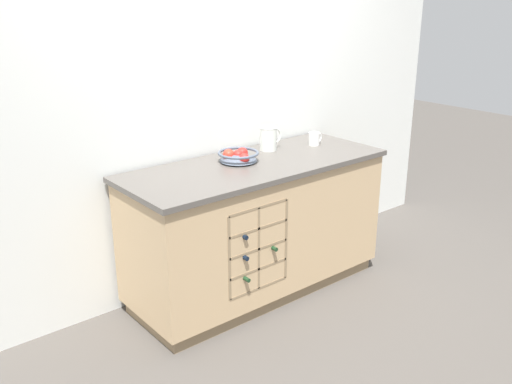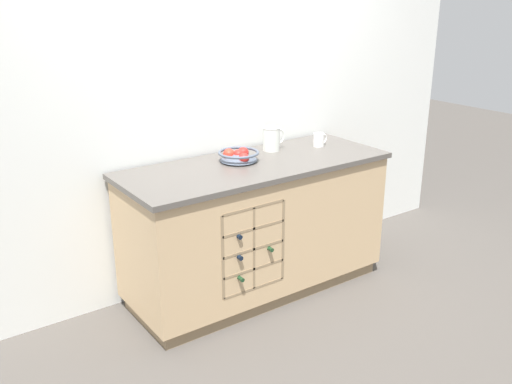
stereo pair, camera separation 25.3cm
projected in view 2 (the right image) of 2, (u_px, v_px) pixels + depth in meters
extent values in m
plane|color=#4C4742|center=(256.00, 288.00, 4.03)|extent=(14.00, 14.00, 0.00)
cube|color=silver|center=(222.00, 101.00, 3.91)|extent=(4.40, 0.06, 2.55)
cube|color=#8B7354|center=(256.00, 283.00, 4.02)|extent=(1.71, 0.60, 0.09)
cube|color=tan|center=(256.00, 224.00, 3.87)|extent=(1.77, 0.66, 0.80)
cube|color=#514C47|center=(256.00, 165.00, 3.73)|extent=(1.81, 0.70, 0.03)
cube|color=#8B7354|center=(245.00, 243.00, 3.55)|extent=(0.45, 0.01, 0.54)
cube|color=#8B7354|center=(219.00, 256.00, 3.39)|extent=(0.02, 0.10, 0.54)
cube|color=#8B7354|center=(278.00, 238.00, 3.63)|extent=(0.02, 0.10, 0.54)
cube|color=#8B7354|center=(250.00, 285.00, 3.60)|extent=(0.45, 0.10, 0.02)
cube|color=#8B7354|center=(250.00, 266.00, 3.56)|extent=(0.45, 0.10, 0.02)
cube|color=#8B7354|center=(250.00, 246.00, 3.51)|extent=(0.45, 0.10, 0.02)
cube|color=#8B7354|center=(249.00, 226.00, 3.47)|extent=(0.45, 0.10, 0.02)
cube|color=#8B7354|center=(249.00, 205.00, 3.42)|extent=(0.45, 0.10, 0.02)
cube|color=#8B7354|center=(250.00, 246.00, 3.51)|extent=(0.02, 0.10, 0.54)
cylinder|color=#19381E|center=(227.00, 269.00, 3.57)|extent=(0.07, 0.19, 0.07)
cylinder|color=#19381E|center=(239.00, 278.00, 3.47)|extent=(0.03, 0.08, 0.03)
cylinder|color=black|center=(224.00, 247.00, 3.55)|extent=(0.08, 0.21, 0.08)
cylinder|color=black|center=(237.00, 256.00, 3.43)|extent=(0.03, 0.09, 0.03)
cylinder|color=#19381E|center=(254.00, 239.00, 3.67)|extent=(0.07, 0.22, 0.07)
cylinder|color=#19381E|center=(268.00, 248.00, 3.55)|extent=(0.03, 0.09, 0.03)
cylinder|color=black|center=(225.00, 228.00, 3.49)|extent=(0.08, 0.19, 0.08)
cylinder|color=black|center=(237.00, 235.00, 3.39)|extent=(0.03, 0.08, 0.03)
cylinder|color=#4C5666|center=(239.00, 161.00, 3.74)|extent=(0.12, 0.12, 0.01)
cone|color=#4C5666|center=(239.00, 156.00, 3.73)|extent=(0.25, 0.25, 0.06)
torus|color=#4C5666|center=(239.00, 153.00, 3.73)|extent=(0.27, 0.27, 0.02)
sphere|color=red|center=(239.00, 155.00, 3.73)|extent=(0.07, 0.07, 0.07)
sphere|color=red|center=(243.00, 153.00, 3.78)|extent=(0.08, 0.08, 0.08)
sphere|color=red|center=(229.00, 154.00, 3.74)|extent=(0.08, 0.08, 0.08)
sphere|color=red|center=(244.00, 158.00, 3.68)|extent=(0.07, 0.07, 0.07)
cylinder|color=silver|center=(271.00, 139.00, 3.97)|extent=(0.12, 0.12, 0.17)
torus|color=silver|center=(271.00, 128.00, 3.95)|extent=(0.12, 0.12, 0.01)
torus|color=silver|center=(278.00, 136.00, 4.01)|extent=(0.11, 0.01, 0.11)
cylinder|color=white|center=(319.00, 140.00, 4.10)|extent=(0.08, 0.08, 0.09)
torus|color=white|center=(323.00, 139.00, 4.12)|extent=(0.07, 0.01, 0.07)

